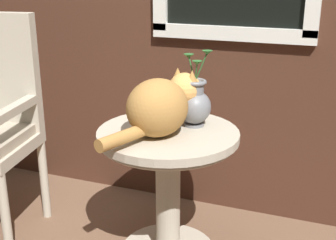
# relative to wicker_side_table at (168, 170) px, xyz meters

# --- Properties ---
(wicker_side_table) EXTENTS (0.62, 0.62, 0.62)m
(wicker_side_table) POSITION_rel_wicker_side_table_xyz_m (0.00, 0.00, 0.00)
(wicker_side_table) COLOR #B2A893
(wicker_side_table) RESTS_ON ground_plane
(cat) EXTENTS (0.32, 0.55, 0.26)m
(cat) POSITION_rel_wicker_side_table_xyz_m (-0.01, -0.04, 0.31)
(cat) COLOR #AD7A3D
(cat) RESTS_ON wicker_side_table
(pewter_vase_with_ivy) EXTENTS (0.15, 0.15, 0.34)m
(pewter_vase_with_ivy) POSITION_rel_wicker_side_table_xyz_m (0.08, 0.11, 0.29)
(pewter_vase_with_ivy) COLOR slate
(pewter_vase_with_ivy) RESTS_ON wicker_side_table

